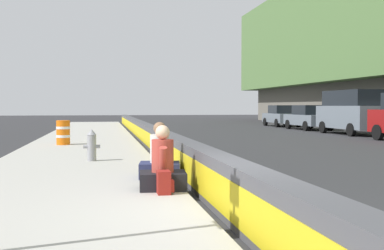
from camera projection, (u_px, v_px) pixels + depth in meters
ground_plane at (237, 221)px, 6.92m from camera, size 160.00×160.00×0.00m
sidewalk_strip at (47, 224)px, 6.44m from camera, size 80.00×4.40×0.14m
jersey_barrier at (237, 192)px, 6.90m from camera, size 76.00×0.45×0.85m
fire_hydrant at (92, 145)px, 13.24m from camera, size 0.26×0.46×0.88m
seated_person_foreground at (163, 169)px, 8.75m from camera, size 0.77×0.89×1.17m
seated_person_middle at (160, 160)px, 10.18m from camera, size 0.83×0.94×1.18m
backpack at (164, 183)px, 8.28m from camera, size 0.32×0.28×0.40m
construction_barrel at (63, 132)px, 18.80m from camera, size 0.54×0.54×0.95m
parked_car_midline at (352, 111)px, 27.82m from camera, size 5.13×2.17×2.56m
parked_car_far at (309, 117)px, 33.28m from camera, size 4.55×2.05×1.71m
parked_car_farther at (281, 116)px, 38.77m from camera, size 4.54×2.03×1.71m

